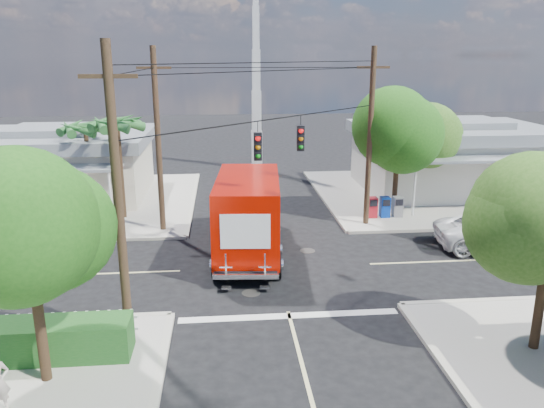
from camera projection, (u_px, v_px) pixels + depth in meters
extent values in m
plane|color=black|center=(276.00, 267.00, 22.16)|extent=(120.00, 120.00, 0.00)
cube|color=#A9A499|center=(431.00, 194.00, 33.67)|extent=(14.00, 14.00, 0.14)
cube|color=#B3AE9E|center=(322.00, 196.00, 33.04)|extent=(0.25, 14.00, 0.14)
cube|color=#B3AE9E|center=(483.00, 228.00, 26.96)|extent=(14.00, 0.25, 0.14)
cube|color=#A9A499|center=(75.00, 202.00, 31.69)|extent=(14.00, 14.00, 0.14)
cube|color=#B3AE9E|center=(193.00, 200.00, 32.32)|extent=(0.25, 14.00, 0.14)
cube|color=#B3AE9E|center=(36.00, 242.00, 24.98)|extent=(14.00, 0.25, 0.14)
cube|color=beige|center=(260.00, 203.00, 31.74)|extent=(0.12, 12.00, 0.01)
cube|color=beige|center=(505.00, 259.00, 23.05)|extent=(12.00, 0.12, 0.01)
cube|color=beige|center=(29.00, 276.00, 21.26)|extent=(12.00, 0.12, 0.01)
cube|color=silver|center=(289.00, 316.00, 18.03)|extent=(7.50, 0.40, 0.01)
cube|color=beige|center=(450.00, 163.00, 34.28)|extent=(11.00, 8.00, 3.40)
cube|color=gray|center=(453.00, 131.00, 33.73)|extent=(11.80, 8.80, 0.70)
cube|color=gray|center=(453.00, 123.00, 33.59)|extent=(6.05, 4.40, 0.50)
cube|color=gray|center=(488.00, 159.00, 29.26)|extent=(9.90, 1.80, 0.15)
cylinder|color=silver|center=(414.00, 190.00, 28.49)|extent=(0.12, 0.12, 2.90)
cube|color=beige|center=(62.00, 170.00, 32.59)|extent=(10.00, 8.00, 3.20)
cube|color=gray|center=(59.00, 139.00, 32.06)|extent=(10.80, 8.80, 0.70)
cube|color=gray|center=(58.00, 130.00, 31.93)|extent=(5.50, 4.40, 0.50)
cube|color=gray|center=(33.00, 169.00, 27.59)|extent=(9.00, 1.80, 0.15)
cylinder|color=silver|center=(110.00, 196.00, 27.55)|extent=(0.12, 0.12, 2.70)
cube|color=silver|center=(257.00, 150.00, 40.97)|extent=(0.80, 0.80, 3.00)
cube|color=silver|center=(256.00, 111.00, 40.15)|extent=(0.70, 0.70, 3.00)
cube|color=silver|center=(256.00, 70.00, 39.34)|extent=(0.60, 0.60, 3.00)
cube|color=silver|center=(256.00, 28.00, 38.53)|extent=(0.50, 0.50, 3.00)
cylinder|color=#422D1C|center=(39.00, 316.00, 13.80)|extent=(0.28, 0.28, 3.71)
sphere|color=#1D5313|center=(28.00, 232.00, 13.17)|extent=(3.71, 3.71, 3.71)
sphere|color=#1D5313|center=(13.00, 221.00, 13.26)|extent=(3.02, 3.02, 3.02)
sphere|color=#1D5313|center=(39.00, 240.00, 12.95)|extent=(3.25, 3.25, 3.25)
cylinder|color=#422D1C|center=(396.00, 177.00, 28.73)|extent=(0.28, 0.28, 4.10)
sphere|color=#1D5313|center=(399.00, 130.00, 28.04)|extent=(4.10, 4.10, 4.10)
sphere|color=#1D5313|center=(391.00, 125.00, 28.12)|extent=(3.33, 3.33, 3.33)
sphere|color=#1D5313|center=(407.00, 133.00, 27.81)|extent=(3.58, 3.58, 3.58)
cylinder|color=#422D1C|center=(427.00, 172.00, 31.14)|extent=(0.28, 0.28, 3.58)
sphere|color=#2C5917|center=(430.00, 134.00, 30.53)|extent=(3.58, 3.58, 3.58)
sphere|color=#2C5917|center=(422.00, 130.00, 30.63)|extent=(2.91, 2.91, 2.91)
sphere|color=#2C5917|center=(437.00, 137.00, 30.31)|extent=(3.14, 3.14, 3.14)
cylinder|color=#422D1C|center=(541.00, 294.00, 15.38)|extent=(0.28, 0.28, 3.46)
sphere|color=#2C5917|center=(535.00, 214.00, 14.89)|extent=(2.81, 2.81, 2.81)
cylinder|color=#422D1C|center=(121.00, 172.00, 27.96)|extent=(0.24, 0.24, 5.00)
cone|color=#29642B|center=(135.00, 122.00, 27.33)|extent=(0.50, 2.06, 0.98)
cone|color=#29642B|center=(130.00, 120.00, 27.98)|extent=(1.92, 1.68, 0.98)
cone|color=#29642B|center=(116.00, 120.00, 28.08)|extent=(2.12, 0.95, 0.98)
cone|color=#29642B|center=(103.00, 121.00, 27.55)|extent=(1.34, 2.07, 0.98)
cone|color=#29642B|center=(99.00, 123.00, 26.81)|extent=(1.34, 2.07, 0.98)
cone|color=#29642B|center=(110.00, 124.00, 26.39)|extent=(2.12, 0.95, 0.98)
cone|color=#29642B|center=(126.00, 124.00, 26.63)|extent=(1.92, 1.68, 0.98)
cylinder|color=#422D1C|center=(89.00, 170.00, 29.27)|extent=(0.24, 0.24, 4.60)
cone|color=#29642B|center=(102.00, 126.00, 28.70)|extent=(0.50, 2.06, 0.98)
cone|color=#29642B|center=(99.00, 125.00, 29.34)|extent=(1.92, 1.68, 0.98)
cone|color=#29642B|center=(85.00, 125.00, 29.44)|extent=(2.12, 0.95, 0.98)
cone|color=#29642B|center=(72.00, 126.00, 28.92)|extent=(1.34, 2.07, 0.98)
cone|color=#29642B|center=(68.00, 128.00, 28.17)|extent=(1.34, 2.07, 0.98)
cone|color=#29642B|center=(77.00, 129.00, 27.76)|extent=(2.12, 0.95, 0.98)
cone|color=#29642B|center=(93.00, 128.00, 28.00)|extent=(1.92, 1.68, 0.98)
cylinder|color=#473321|center=(118.00, 199.00, 15.49)|extent=(0.28, 0.28, 9.00)
cube|color=#473321|center=(108.00, 76.00, 14.54)|extent=(1.60, 0.12, 0.12)
cylinder|color=#473321|center=(370.00, 140.00, 26.39)|extent=(0.28, 0.28, 9.00)
cube|color=#473321|center=(373.00, 67.00, 25.44)|extent=(1.60, 0.12, 0.12)
cylinder|color=#473321|center=(158.00, 143.00, 25.46)|extent=(0.28, 0.28, 9.00)
cube|color=#473321|center=(154.00, 68.00, 24.51)|extent=(1.60, 0.12, 0.12)
cylinder|color=black|center=(277.00, 118.00, 20.48)|extent=(10.43, 10.43, 0.04)
cube|color=black|center=(258.00, 147.00, 19.90)|extent=(0.30, 0.24, 1.05)
sphere|color=red|center=(258.00, 138.00, 19.67)|extent=(0.20, 0.20, 0.20)
cube|color=black|center=(300.00, 138.00, 21.89)|extent=(0.30, 0.24, 1.05)
sphere|color=red|center=(301.00, 131.00, 21.67)|extent=(0.20, 0.20, 0.20)
cube|color=silver|center=(38.00, 333.00, 15.95)|extent=(5.94, 0.05, 0.08)
cube|color=silver|center=(36.00, 321.00, 15.85)|extent=(5.94, 0.05, 0.08)
cube|color=silver|center=(132.00, 324.00, 16.17)|extent=(0.09, 0.06, 1.00)
cube|color=#184F1B|center=(21.00, 341.00, 15.12)|extent=(6.20, 1.20, 1.10)
cube|color=#AB1621|center=(372.00, 207.00, 28.43)|extent=(0.50, 0.50, 1.10)
cube|color=#08329F|center=(385.00, 207.00, 28.50)|extent=(0.50, 0.50, 1.10)
cube|color=slate|center=(397.00, 207.00, 28.56)|extent=(0.50, 0.50, 1.10)
cube|color=black|center=(249.00, 239.00, 23.83)|extent=(3.04, 8.24, 0.26)
cube|color=#B40D00|center=(251.00, 203.00, 26.64)|extent=(2.62, 1.96, 2.28)
cube|color=black|center=(251.00, 191.00, 27.23)|extent=(2.19, 0.44, 0.98)
cube|color=silver|center=(252.00, 211.00, 27.73)|extent=(2.38, 0.32, 0.36)
cube|color=#B40D00|center=(248.00, 212.00, 22.51)|extent=(3.08, 6.20, 3.00)
cube|color=white|center=(279.00, 209.00, 22.48)|extent=(0.33, 3.72, 1.35)
cube|color=white|center=(217.00, 209.00, 22.45)|extent=(0.33, 3.72, 1.35)
cube|color=white|center=(245.00, 232.00, 19.56)|extent=(1.86, 0.17, 1.35)
cube|color=silver|center=(246.00, 276.00, 19.89)|extent=(2.50, 0.46, 0.19)
cube|color=silver|center=(226.00, 267.00, 19.64)|extent=(0.47, 0.10, 1.04)
cube|color=silver|center=(265.00, 267.00, 19.66)|extent=(0.47, 0.10, 1.04)
cylinder|color=black|center=(227.00, 220.00, 26.70)|extent=(0.42, 1.16, 1.14)
cylinder|color=black|center=(275.00, 219.00, 26.73)|extent=(0.42, 1.16, 1.14)
cylinder|color=black|center=(217.00, 265.00, 20.92)|extent=(0.42, 1.16, 1.14)
cylinder|color=black|center=(277.00, 265.00, 20.95)|extent=(0.42, 1.16, 1.14)
imported|color=silver|center=(499.00, 233.00, 24.05)|extent=(5.87, 3.28, 1.55)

